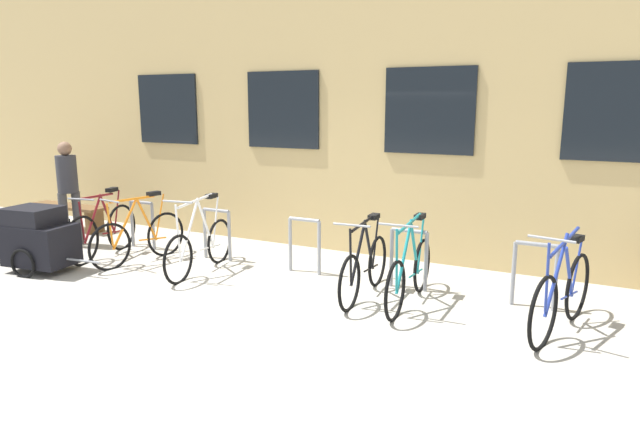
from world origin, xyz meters
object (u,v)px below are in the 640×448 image
Objects in this scene: bicycle_blue at (562,295)px; bike_trailer at (39,238)px; bicycle_orange at (139,237)px; person_by_bench at (68,186)px; bicycle_teal at (410,272)px; bicycle_white at (200,245)px; bicycle_maroon at (103,231)px; backpack at (60,233)px; wooden_bench at (69,211)px; bicycle_black at (364,267)px.

bicycle_blue is 1.19× the size of bike_trailer.
person_by_bench is at bearing 172.28° from bicycle_orange.
bicycle_teal is (-1.65, 0.10, -0.02)m from bicycle_blue.
bike_trailer is (-0.87, -1.00, 0.09)m from bicycle_orange.
bicycle_blue is 1.02× the size of bicycle_white.
bike_trailer is at bearing -98.78° from bicycle_maroon.
bicycle_maroon is at bearing -21.40° from backpack.
bike_trailer is at bearing -167.40° from bicycle_teal.
bicycle_blue is at bearing -6.78° from wooden_bench.
backpack is (-3.01, 0.10, -0.16)m from bicycle_white.
bicycle_white is at bearing -16.54° from backpack.
wooden_bench is (-3.94, 1.03, -0.04)m from bicycle_white.
bicycle_maroon is 1.01× the size of bicycle_orange.
backpack is (-6.02, -0.00, -0.16)m from bicycle_teal.
bicycle_orange is 1.13m from bicycle_white.
bicycle_teal is at bearing 176.70° from bicycle_blue.
bicycle_orange is at bearing -179.76° from bicycle_blue.
bicycle_blue is 6.73m from bike_trailer.
bicycle_maroon is 0.98× the size of person_by_bench.
bicycle_maroon is at bearing -27.11° from wooden_bench.
bicycle_teal is at bearing 1.66° from bicycle_orange.
bicycle_white is 1.03× the size of wooden_bench.
bicycle_white reaches higher than bike_trailer.
bicycle_blue is 6.50m from bicycle_maroon.
bicycle_teal is 1.04× the size of person_by_bench.
bicycle_teal is at bearing -1.14° from person_by_bench.
backpack is at bearing -45.19° from wooden_bench.
bicycle_white is at bearing -14.70° from wooden_bench.
bicycle_black is (4.28, 0.14, -0.03)m from bicycle_maroon.
bike_trailer reaches higher than wooden_bench.
person_by_bench is at bearing 178.86° from bicycle_teal.
person_by_bench is (-5.87, 0.12, 0.60)m from bicycle_teal.
bicycle_black is 5.45m from backpack.
bicycle_blue reaches higher than bicycle_teal.
bicycle_blue is 0.99× the size of bicycle_teal.
bicycle_black is 6.44m from wooden_bench.
bicycle_white is 0.98× the size of bicycle_teal.
bicycle_maroon is 2.35m from wooden_bench.
bicycle_white is at bearing -177.58° from bicycle_black.
bicycle_orange is at bearing -178.14° from bicycle_black.
bicycle_black is at bearing 2.42° from bicycle_white.
bicycle_maroon is 4.85m from bicycle_teal.
backpack is at bearing 178.05° from bicycle_white.
person_by_bench is (-2.87, 0.22, 0.60)m from bicycle_white.
bicycle_blue is 5.78m from bicycle_orange.
bicycle_white is at bearing 0.65° from bicycle_orange.
wooden_bench is at bearing 159.58° from bicycle_orange.
person_by_bench is at bearing 165.72° from bicycle_maroon.
bicycle_maroon reaches higher than wooden_bench.
bicycle_teal is 5.13m from bike_trailer.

